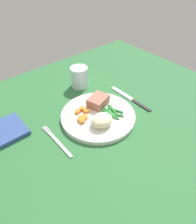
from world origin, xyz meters
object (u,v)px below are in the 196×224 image
object	(u,v)px
dinner_plate	(98,116)
napkin	(9,129)
fork	(57,141)
knife	(131,99)
water_glass	(79,78)
meat_portion	(98,101)

from	to	relation	value
dinner_plate	napkin	bearing A→B (deg)	152.63
fork	knife	size ratio (longest dim) A/B	0.81
fork	napkin	distance (cm)	17.21
knife	dinner_plate	bearing A→B (deg)	178.66
knife	napkin	world-z (taller)	napkin
water_glass	napkin	size ratio (longest dim) A/B	0.72
dinner_plate	knife	world-z (taller)	dinner_plate
dinner_plate	water_glass	distance (cm)	22.00
dinner_plate	fork	world-z (taller)	dinner_plate
water_glass	knife	bearing A→B (deg)	-64.91
fork	knife	xyz separation A→B (cm)	(34.19, -0.03, -0.00)
fork	napkin	bearing A→B (deg)	128.26
dinner_plate	meat_portion	bearing A→B (deg)	49.40
dinner_plate	napkin	world-z (taller)	same
knife	meat_portion	bearing A→B (deg)	161.40
knife	fork	bearing A→B (deg)	179.58
fork	meat_portion	bearing A→B (deg)	15.85
fork	knife	distance (cm)	34.19
water_glass	napkin	world-z (taller)	water_glass
dinner_plate	fork	xyz separation A→B (cm)	(-17.23, -0.26, -0.60)
dinner_plate	napkin	size ratio (longest dim) A/B	2.16
water_glass	napkin	distance (cm)	34.88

